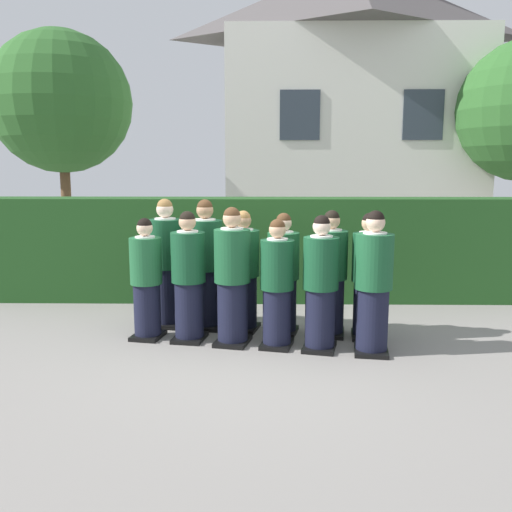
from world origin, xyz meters
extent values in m
plane|color=gray|center=(0.00, 0.00, 0.00)|extent=(60.00, 60.00, 0.00)
cylinder|color=black|center=(-1.37, 0.24, 0.35)|extent=(0.34, 0.34, 0.70)
cube|color=black|center=(-1.37, 0.24, 0.03)|extent=(0.43, 0.50, 0.05)
cylinder|color=#1E5B33|center=(-1.37, 0.24, 0.99)|extent=(0.40, 0.40, 0.58)
cylinder|color=white|center=(-1.37, 0.24, 1.29)|extent=(0.25, 0.25, 0.03)
cube|color=navy|center=(-1.33, 0.43, 1.11)|extent=(0.04, 0.02, 0.25)
sphere|color=beige|center=(-1.37, 0.24, 1.40)|extent=(0.20, 0.20, 0.20)
sphere|color=black|center=(-1.37, 0.24, 1.43)|extent=(0.18, 0.18, 0.18)
cylinder|color=black|center=(-0.83, 0.16, 0.37)|extent=(0.36, 0.36, 0.74)
cube|color=black|center=(-0.83, 0.16, 0.03)|extent=(0.44, 0.52, 0.05)
cylinder|color=#144728|center=(-0.83, 0.16, 1.05)|extent=(0.42, 0.42, 0.61)
cylinder|color=white|center=(-0.83, 0.16, 1.36)|extent=(0.26, 0.26, 0.03)
cube|color=gold|center=(-0.80, 0.36, 1.17)|extent=(0.04, 0.02, 0.27)
sphere|color=tan|center=(-0.83, 0.16, 1.48)|extent=(0.21, 0.21, 0.21)
sphere|color=black|center=(-0.83, 0.16, 1.52)|extent=(0.19, 0.19, 0.19)
cube|color=white|center=(-0.79, 0.43, 0.96)|extent=(0.15, 0.03, 0.20)
cylinder|color=black|center=(-0.28, 0.04, 0.39)|extent=(0.37, 0.37, 0.77)
cube|color=black|center=(-0.28, 0.04, 0.03)|extent=(0.48, 0.55, 0.05)
cylinder|color=#19512D|center=(-0.28, 0.04, 1.09)|extent=(0.44, 0.44, 0.64)
cylinder|color=white|center=(-0.28, 0.04, 1.41)|extent=(0.27, 0.27, 0.03)
cube|color=#236038|center=(-0.24, 0.24, 1.22)|extent=(0.04, 0.02, 0.28)
sphere|color=tan|center=(-0.28, 0.04, 1.54)|extent=(0.22, 0.22, 0.22)
sphere|color=#472D19|center=(-0.28, 0.04, 1.58)|extent=(0.20, 0.20, 0.20)
cylinder|color=black|center=(0.26, -0.07, 0.36)|extent=(0.34, 0.34, 0.71)
cube|color=black|center=(0.26, -0.07, 0.03)|extent=(0.44, 0.51, 0.05)
cylinder|color=#144728|center=(0.26, -0.07, 1.00)|extent=(0.40, 0.40, 0.59)
cylinder|color=white|center=(0.26, -0.07, 1.30)|extent=(0.25, 0.25, 0.03)
cube|color=gold|center=(0.30, 0.12, 1.12)|extent=(0.04, 0.02, 0.26)
sphere|color=tan|center=(0.26, -0.07, 1.42)|extent=(0.20, 0.20, 0.20)
sphere|color=#472D19|center=(0.26, -0.07, 1.45)|extent=(0.18, 0.18, 0.18)
cylinder|color=black|center=(0.76, -0.17, 0.37)|extent=(0.35, 0.35, 0.74)
cube|color=black|center=(0.76, -0.17, 0.03)|extent=(0.47, 0.53, 0.05)
cylinder|color=#144728|center=(0.76, -0.17, 1.04)|extent=(0.42, 0.42, 0.61)
cylinder|color=white|center=(0.76, -0.17, 1.35)|extent=(0.26, 0.26, 0.03)
cube|color=gold|center=(0.81, 0.02, 1.16)|extent=(0.04, 0.02, 0.27)
sphere|color=beige|center=(0.76, -0.17, 1.47)|extent=(0.21, 0.21, 0.21)
sphere|color=black|center=(0.76, -0.17, 1.51)|extent=(0.19, 0.19, 0.19)
cylinder|color=black|center=(1.35, -0.28, 0.38)|extent=(0.37, 0.37, 0.77)
cube|color=black|center=(1.35, -0.28, 0.03)|extent=(0.45, 0.53, 0.05)
cylinder|color=#19512D|center=(1.35, -0.28, 1.08)|extent=(0.43, 0.43, 0.63)
cylinder|color=white|center=(1.35, -0.28, 1.40)|extent=(0.27, 0.27, 0.03)
cube|color=#236038|center=(1.38, -0.07, 1.21)|extent=(0.04, 0.02, 0.28)
sphere|color=beige|center=(1.35, -0.28, 1.53)|extent=(0.22, 0.22, 0.22)
sphere|color=black|center=(1.35, -0.28, 1.56)|extent=(0.20, 0.20, 0.20)
cube|color=white|center=(1.40, 0.00, 0.99)|extent=(0.15, 0.03, 0.20)
cylinder|color=black|center=(-1.22, 0.82, 0.40)|extent=(0.38, 0.38, 0.79)
cube|color=black|center=(-1.22, 0.82, 0.03)|extent=(0.49, 0.56, 0.05)
cylinder|color=#144728|center=(-1.22, 0.82, 1.12)|extent=(0.45, 0.45, 0.66)
cylinder|color=white|center=(-1.22, 0.82, 1.46)|extent=(0.28, 0.28, 0.03)
cube|color=gold|center=(-1.18, 1.03, 1.25)|extent=(0.04, 0.02, 0.29)
sphere|color=beige|center=(-1.22, 0.82, 1.58)|extent=(0.22, 0.22, 0.22)
sphere|color=olive|center=(-1.22, 0.82, 1.62)|extent=(0.21, 0.21, 0.21)
cylinder|color=black|center=(-0.68, 0.72, 0.40)|extent=(0.38, 0.38, 0.79)
cube|color=black|center=(-0.68, 0.72, 0.03)|extent=(0.45, 0.54, 0.05)
cylinder|color=#144728|center=(-0.68, 0.72, 1.12)|extent=(0.45, 0.45, 0.66)
cylinder|color=white|center=(-0.68, 0.72, 1.45)|extent=(0.28, 0.28, 0.03)
cube|color=navy|center=(-0.65, 0.93, 1.25)|extent=(0.04, 0.02, 0.29)
sphere|color=tan|center=(-0.68, 0.72, 1.58)|extent=(0.22, 0.22, 0.22)
sphere|color=#472D19|center=(-0.68, 0.72, 1.62)|extent=(0.21, 0.21, 0.21)
cube|color=white|center=(-0.64, 1.00, 1.02)|extent=(0.15, 0.03, 0.20)
cylinder|color=black|center=(-0.17, 0.61, 0.37)|extent=(0.35, 0.35, 0.73)
cube|color=black|center=(-0.17, 0.61, 0.03)|extent=(0.46, 0.52, 0.05)
cylinder|color=#19512D|center=(-0.17, 0.61, 1.03)|extent=(0.41, 0.41, 0.60)
cylinder|color=white|center=(-0.17, 0.61, 1.34)|extent=(0.26, 0.26, 0.03)
cube|color=#236038|center=(-0.12, 0.80, 1.15)|extent=(0.04, 0.02, 0.27)
sphere|color=tan|center=(-0.17, 0.61, 1.46)|extent=(0.21, 0.21, 0.21)
sphere|color=olive|center=(-0.17, 0.61, 1.49)|extent=(0.19, 0.19, 0.19)
cube|color=white|center=(-0.11, 0.87, 0.94)|extent=(0.15, 0.04, 0.20)
cylinder|color=black|center=(0.35, 0.48, 0.36)|extent=(0.35, 0.35, 0.72)
cube|color=black|center=(0.35, 0.48, 0.03)|extent=(0.45, 0.51, 0.05)
cylinder|color=#1E5B33|center=(0.35, 0.48, 1.02)|extent=(0.41, 0.41, 0.60)
cylinder|color=white|center=(0.35, 0.48, 1.32)|extent=(0.25, 0.25, 0.03)
cube|color=gold|center=(0.39, 0.67, 1.14)|extent=(0.04, 0.02, 0.26)
sphere|color=beige|center=(0.35, 0.48, 1.44)|extent=(0.20, 0.20, 0.20)
sphere|color=#472D19|center=(0.35, 0.48, 1.48)|extent=(0.19, 0.19, 0.19)
cylinder|color=black|center=(0.95, 0.40, 0.37)|extent=(0.35, 0.35, 0.74)
cube|color=black|center=(0.95, 0.40, 0.03)|extent=(0.44, 0.51, 0.05)
cylinder|color=#19512D|center=(0.95, 0.40, 1.05)|extent=(0.42, 0.42, 0.61)
cylinder|color=white|center=(0.95, 0.40, 1.36)|extent=(0.26, 0.26, 0.03)
cube|color=navy|center=(0.98, 0.60, 1.17)|extent=(0.04, 0.02, 0.27)
sphere|color=tan|center=(0.95, 0.40, 1.48)|extent=(0.21, 0.21, 0.21)
sphere|color=black|center=(0.95, 0.40, 1.51)|extent=(0.19, 0.19, 0.19)
cube|color=white|center=(0.99, 0.67, 0.96)|extent=(0.15, 0.03, 0.20)
cylinder|color=black|center=(1.40, 0.29, 0.37)|extent=(0.35, 0.35, 0.73)
cube|color=black|center=(1.40, 0.29, 0.03)|extent=(0.42, 0.50, 0.05)
cylinder|color=#144728|center=(1.40, 0.29, 1.03)|extent=(0.41, 0.41, 0.60)
cylinder|color=white|center=(1.40, 0.29, 1.34)|extent=(0.26, 0.26, 0.03)
cube|color=gold|center=(1.43, 0.49, 1.15)|extent=(0.04, 0.02, 0.27)
sphere|color=tan|center=(1.40, 0.29, 1.46)|extent=(0.21, 0.21, 0.21)
sphere|color=black|center=(1.40, 0.29, 1.49)|extent=(0.19, 0.19, 0.19)
cube|color=white|center=(1.44, 0.56, 0.94)|extent=(0.15, 0.03, 0.20)
cube|color=#214C1E|center=(0.00, 2.31, 0.83)|extent=(8.63, 0.70, 1.65)
cube|color=silver|center=(2.27, 8.06, 2.64)|extent=(6.12, 3.67, 5.28)
pyramid|color=#514C4C|center=(2.27, 8.06, 6.20)|extent=(6.49, 3.89, 1.84)
cube|color=#2D3842|center=(0.89, 6.21, 3.27)|extent=(0.90, 0.04, 1.10)
cube|color=#2D3842|center=(3.65, 6.21, 3.27)|extent=(0.90, 0.04, 1.10)
cylinder|color=brown|center=(-4.73, 6.89, 1.04)|extent=(0.24, 0.24, 2.08)
sphere|color=#2D6028|center=(-4.73, 6.89, 3.64)|extent=(3.33, 3.33, 3.33)
camera|label=1|loc=(0.10, -6.45, 2.16)|focal=38.57mm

